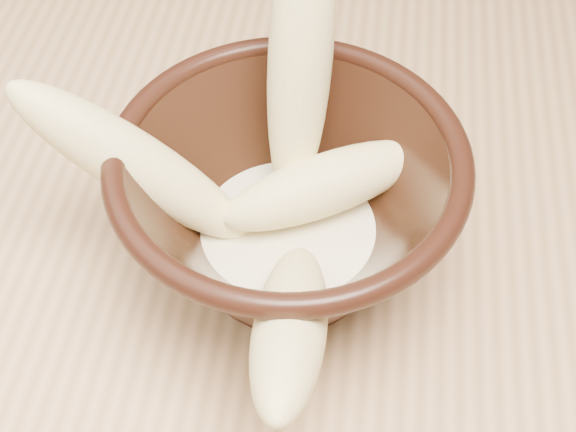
# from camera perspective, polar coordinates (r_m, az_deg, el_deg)

# --- Properties ---
(table) EXTENTS (1.20, 0.80, 0.75)m
(table) POSITION_cam_1_polar(r_m,az_deg,el_deg) (0.63, 17.91, -1.00)
(table) COLOR tan
(table) RESTS_ON ground
(bowl) EXTENTS (0.19, 0.19, 0.10)m
(bowl) POSITION_cam_1_polar(r_m,az_deg,el_deg) (0.44, 0.00, 0.73)
(bowl) COLOR black
(bowl) RESTS_ON table
(milk_puddle) EXTENTS (0.11, 0.11, 0.01)m
(milk_puddle) POSITION_cam_1_polar(r_m,az_deg,el_deg) (0.46, 0.00, -1.31)
(milk_puddle) COLOR beige
(milk_puddle) RESTS_ON bowl
(banana_upright) EXTENTS (0.04, 0.10, 0.17)m
(banana_upright) POSITION_cam_1_polar(r_m,az_deg,el_deg) (0.43, 0.89, 11.41)
(banana_upright) COLOR #DBC781
(banana_upright) RESTS_ON bowl
(banana_left) EXTENTS (0.14, 0.04, 0.12)m
(banana_left) POSITION_cam_1_polar(r_m,az_deg,el_deg) (0.43, -10.85, 3.63)
(banana_left) COLOR #DBC781
(banana_left) RESTS_ON bowl
(banana_across) EXTENTS (0.12, 0.09, 0.04)m
(banana_across) POSITION_cam_1_polar(r_m,az_deg,el_deg) (0.45, 2.54, 2.20)
(banana_across) COLOR #DBC781
(banana_across) RESTS_ON bowl
(banana_front) EXTENTS (0.04, 0.15, 0.10)m
(banana_front) POSITION_cam_1_polar(r_m,az_deg,el_deg) (0.38, 0.17, -7.74)
(banana_front) COLOR #DBC781
(banana_front) RESTS_ON bowl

